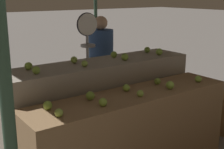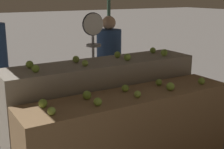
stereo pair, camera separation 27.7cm
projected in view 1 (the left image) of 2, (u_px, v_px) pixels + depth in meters
The scene contains 21 objects.
display_counter_front at pixel (132, 133), 3.31m from camera, with size 2.34×0.55×0.88m, color olive.
display_counter_back at pixel (101, 107), 3.76m from camera, with size 2.34×0.55×1.11m, color gray.
apple_front_0 at pixel (59, 113), 2.60m from camera, with size 0.07×0.07×0.07m, color #8EB247.
apple_front_1 at pixel (103, 102), 2.85m from camera, with size 0.08×0.08×0.08m, color #84AD3D.
apple_front_2 at pixel (140, 93), 3.10m from camera, with size 0.07×0.07×0.07m, color #8EB247.
apple_front_3 at pixel (170, 85), 3.36m from camera, with size 0.09×0.09×0.09m, color #84AD3D.
apple_front_4 at pixel (198, 79), 3.61m from camera, with size 0.08×0.08×0.08m, color #84AD3D.
apple_front_5 at pixel (48, 105), 2.76m from camera, with size 0.08×0.08×0.08m, color #84AD3D.
apple_front_6 at pixel (90, 96), 3.01m from camera, with size 0.09×0.09×0.09m, color #7AA338.
apple_front_7 at pixel (126, 88), 3.28m from camera, with size 0.08×0.08×0.08m, color #84AD3D.
apple_front_8 at pixel (157, 81), 3.53m from camera, with size 0.07×0.07×0.07m, color #7AA338.
apple_back_0 at pixel (36, 70), 3.06m from camera, with size 0.08×0.08×0.08m, color #84AD3D.
apple_back_1 at pixel (84, 64), 3.36m from camera, with size 0.07×0.07×0.07m, color #8EB247.
apple_back_2 at pixel (125, 57), 3.68m from camera, with size 0.09×0.09×0.09m, color #84AD3D.
apple_back_3 at pixel (159, 52), 3.99m from camera, with size 0.09×0.09×0.09m, color #84AD3D.
apple_back_4 at pixel (28, 66), 3.22m from camera, with size 0.08×0.08×0.08m, color #84AD3D.
apple_back_5 at pixel (74, 60), 3.54m from camera, with size 0.08×0.08×0.08m, color #8EB247.
apple_back_6 at pixel (114, 55), 3.84m from camera, with size 0.08×0.08×0.08m, color #84AD3D.
apple_back_7 at pixel (147, 50), 4.16m from camera, with size 0.08×0.08×0.08m, color #84AD3D.
produce_scale at pixel (88, 45), 4.19m from camera, with size 0.31×0.20×1.64m.
person_vendor_at_scale at pixel (101, 60), 4.79m from camera, with size 0.51×0.51×1.55m.
Camera 1 is at (-1.96, -2.34, 1.88)m, focal length 50.00 mm.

